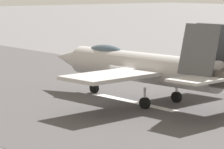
# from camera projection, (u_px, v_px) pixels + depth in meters

# --- Properties ---
(ground_plane) EXTENTS (400.00, 400.00, 0.00)m
(ground_plane) POSITION_uv_depth(u_px,v_px,m) (128.00, 101.00, 42.54)
(ground_plane) COLOR slate
(runway_strip) EXTENTS (240.00, 26.00, 0.02)m
(runway_strip) POSITION_uv_depth(u_px,v_px,m) (128.00, 101.00, 42.53)
(runway_strip) COLOR #474445
(runway_strip) RESTS_ON ground
(fighter_jet) EXTENTS (17.63, 14.14, 5.71)m
(fighter_jet) POSITION_uv_depth(u_px,v_px,m) (140.00, 66.00, 42.04)
(fighter_jet) COLOR #B1AEAD
(fighter_jet) RESTS_ON ground
(marker_cone_mid) EXTENTS (0.44, 0.44, 0.55)m
(marker_cone_mid) POSITION_uv_depth(u_px,v_px,m) (198.00, 74.00, 54.02)
(marker_cone_mid) COLOR orange
(marker_cone_mid) RESTS_ON ground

